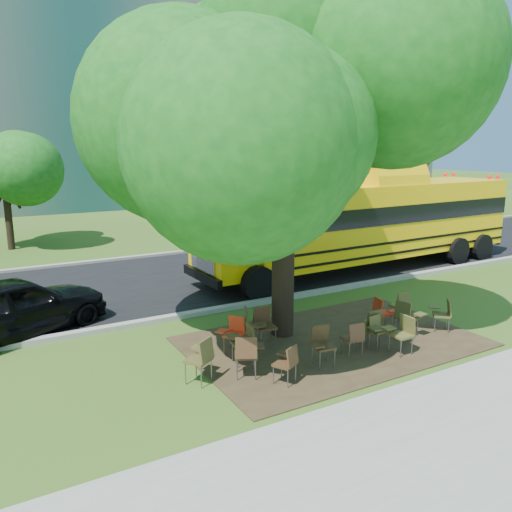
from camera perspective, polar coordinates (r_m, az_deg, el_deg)
ground at (r=12.46m, az=3.60°, el=-9.88°), size 160.00×160.00×0.00m
sidewalk at (r=9.16m, az=22.06°, el=-19.47°), size 60.00×4.00×0.04m
dirt_patch at (r=12.63m, az=8.72°, el=-9.62°), size 7.00×4.50×0.03m
asphalt_road at (r=18.41m, az=-8.41°, el=-2.53°), size 80.00×8.00×0.04m
kerb_near at (r=14.88m, az=-2.76°, el=-5.83°), size 80.00×0.25×0.14m
kerb_far at (r=22.17m, az=-12.28°, el=0.00°), size 80.00×0.25×0.14m
building_right at (r=57.01m, az=3.06°, el=20.22°), size 30.00×16.00×25.00m
bg_tree_2 at (r=25.66m, az=-27.02°, el=9.94°), size 4.80×4.80×6.62m
bg_tree_3 at (r=27.64m, az=1.72°, el=13.04°), size 5.60×5.60×7.84m
bg_tree_4 at (r=31.81m, az=15.35°, el=11.29°), size 5.00×5.00×6.85m
main_tree at (r=12.10m, az=3.34°, el=16.89°), size 7.07×7.07×9.22m
school_bus at (r=20.11m, az=13.40°, el=4.08°), size 13.72×3.46×3.33m
chair_0 at (r=10.32m, az=-6.27°, el=-11.21°), size 0.64×0.81×0.97m
chair_1 at (r=10.43m, az=-0.99°, el=-10.89°), size 0.79×0.63×0.96m
chair_2 at (r=10.24m, az=3.63°, el=-11.81°), size 0.57×0.68×0.84m
chair_3 at (r=11.08m, az=7.50°, el=-9.72°), size 0.66×0.54×0.91m
chair_4 at (r=11.65m, az=11.19°, el=-8.92°), size 0.61×0.50×0.86m
chair_5 at (r=12.29m, az=13.64°, el=-7.76°), size 0.61×0.53×0.90m
chair_6 at (r=12.09m, az=16.36°, el=-8.19°), size 0.55×0.60×0.92m
chair_7 at (r=13.13m, az=16.86°, el=-6.46°), size 0.64×0.64×0.96m
chair_8 at (r=11.12m, az=-1.31°, el=-9.55°), size 0.54×0.66×0.91m
chair_9 at (r=11.74m, az=-2.59°, el=-8.52°), size 0.72×0.57×0.85m
chair_10 at (r=12.15m, az=-0.59°, el=-7.60°), size 0.58×0.74×0.91m
chair_11 at (r=12.33m, az=12.99°, el=-7.87°), size 0.56×0.57×0.83m
chair_12 at (r=13.50m, az=14.25°, el=-6.05°), size 0.51×0.65×0.87m
chair_13 at (r=14.19m, az=16.30°, el=-5.19°), size 0.62×0.53×0.90m
chair_14 at (r=13.88m, az=20.64°, el=-5.96°), size 0.59×0.75×0.87m
chair_15 at (r=12.07m, az=0.83°, el=-7.61°), size 0.66×0.56×0.95m
black_car at (r=14.00m, az=-25.86°, el=-5.21°), size 4.95×3.51×1.56m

